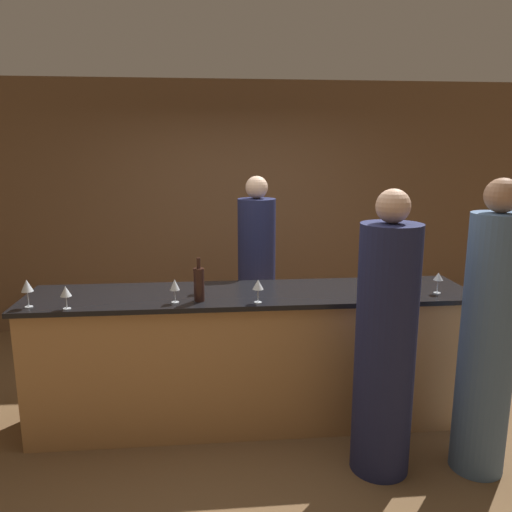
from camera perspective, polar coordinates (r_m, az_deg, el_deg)
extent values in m
plane|color=brown|center=(4.08, -0.54, -18.04)|extent=(14.00, 14.00, 0.00)
cube|color=brown|center=(5.75, -2.42, 5.59)|extent=(8.00, 0.06, 2.80)
cube|color=#B27F4C|center=(3.85, -0.55, -11.70)|extent=(3.20, 0.63, 0.98)
cube|color=black|center=(3.68, -0.57, -4.42)|extent=(3.26, 0.69, 0.04)
cylinder|color=#1E234C|center=(4.48, 0.07, -3.86)|extent=(0.33, 0.33, 1.63)
sphere|color=beige|center=(4.32, 0.07, 7.85)|extent=(0.19, 0.19, 0.19)
cylinder|color=#1E234C|center=(3.27, 14.51, -10.53)|extent=(0.37, 0.37, 1.62)
sphere|color=tan|center=(3.05, 15.40, 5.52)|extent=(0.21, 0.21, 0.21)
cylinder|color=#4C6B93|center=(3.47, 24.88, -9.41)|extent=(0.33, 0.33, 1.68)
sphere|color=#A37556|center=(3.27, 26.34, 6.22)|extent=(0.21, 0.21, 0.21)
cylinder|color=black|center=(3.46, -6.53, -3.28)|extent=(0.07, 0.07, 0.23)
cylinder|color=black|center=(3.42, -6.59, -0.81)|extent=(0.03, 0.03, 0.07)
cylinder|color=silver|center=(3.80, 12.91, -3.87)|extent=(0.05, 0.05, 0.00)
cylinder|color=silver|center=(3.79, 12.94, -3.08)|extent=(0.01, 0.01, 0.10)
cone|color=silver|center=(3.77, 13.00, -1.88)|extent=(0.06, 0.06, 0.06)
cylinder|color=silver|center=(3.65, 16.34, -4.72)|extent=(0.05, 0.05, 0.00)
cylinder|color=silver|center=(3.64, 16.38, -3.98)|extent=(0.01, 0.01, 0.09)
cone|color=silver|center=(3.62, 16.46, -2.78)|extent=(0.08, 0.08, 0.07)
cylinder|color=silver|center=(3.66, -24.52, -5.30)|extent=(0.05, 0.05, 0.00)
cylinder|color=silver|center=(3.64, -24.60, -4.48)|extent=(0.01, 0.01, 0.10)
cone|color=silver|center=(3.62, -24.72, -3.09)|extent=(0.08, 0.08, 0.08)
cylinder|color=silver|center=(3.43, 0.23, -5.31)|extent=(0.05, 0.05, 0.00)
cylinder|color=silver|center=(3.41, 0.23, -4.55)|extent=(0.01, 0.01, 0.09)
cone|color=silver|center=(3.39, 0.23, -3.27)|extent=(0.08, 0.08, 0.07)
cylinder|color=silver|center=(3.52, -20.79, -5.64)|extent=(0.05, 0.05, 0.00)
cylinder|color=silver|center=(3.51, -20.84, -4.96)|extent=(0.01, 0.01, 0.08)
cone|color=silver|center=(3.49, -20.93, -3.77)|extent=(0.07, 0.07, 0.07)
cylinder|color=silver|center=(3.88, 19.99, -3.98)|extent=(0.05, 0.05, 0.00)
cylinder|color=silver|center=(3.87, 20.04, -3.27)|extent=(0.01, 0.01, 0.09)
cone|color=silver|center=(3.85, 20.12, -2.20)|extent=(0.07, 0.07, 0.06)
cylinder|color=silver|center=(3.47, -9.21, -5.24)|extent=(0.05, 0.05, 0.00)
cylinder|color=silver|center=(3.46, -9.24, -4.53)|extent=(0.01, 0.01, 0.08)
cone|color=silver|center=(3.44, -9.28, -3.25)|extent=(0.07, 0.07, 0.08)
cylinder|color=silver|center=(3.67, -6.51, -4.22)|extent=(0.05, 0.05, 0.00)
cylinder|color=silver|center=(3.66, -6.53, -3.60)|extent=(0.01, 0.01, 0.08)
cone|color=silver|center=(3.64, -6.56, -2.43)|extent=(0.07, 0.07, 0.08)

